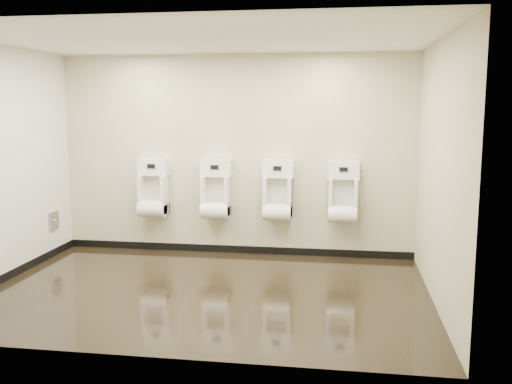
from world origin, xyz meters
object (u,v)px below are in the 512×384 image
urinal_0 (153,192)px  urinal_2 (278,195)px  urinal_3 (343,196)px  urinal_1 (216,193)px  access_panel (54,221)px

urinal_0 → urinal_2: same height
urinal_3 → urinal_2: bearing=180.0°
urinal_0 → urinal_1: (0.91, 0.00, 0.00)m
urinal_0 → urinal_3: bearing=0.0°
access_panel → urinal_3: (3.99, 0.40, 0.38)m
urinal_1 → urinal_3: bearing=0.0°
urinal_1 → access_panel: bearing=-169.7°
urinal_2 → urinal_3: size_ratio=1.00×
urinal_0 → urinal_2: 1.78m
urinal_2 → urinal_3: same height
urinal_0 → urinal_3: same height
access_panel → urinal_1: (2.23, 0.40, 0.38)m
access_panel → urinal_2: bearing=7.4°
urinal_0 → urinal_2: (1.78, 0.00, 0.00)m
urinal_1 → urinal_0: bearing=180.0°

